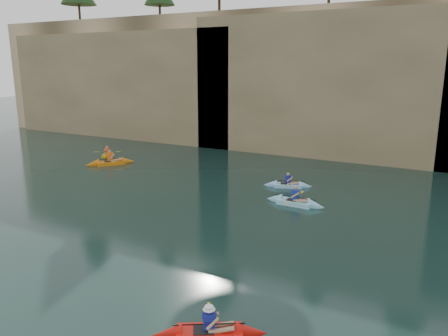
% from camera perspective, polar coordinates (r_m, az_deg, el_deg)
% --- Properties ---
extents(ground, '(160.00, 160.00, 0.00)m').
position_cam_1_polar(ground, '(16.70, -13.07, -12.53)').
color(ground, black).
rests_on(ground, ground).
extents(cliff, '(70.00, 16.00, 12.00)m').
position_cam_1_polar(cliff, '(42.35, 14.80, 11.37)').
color(cliff, tan).
rests_on(cliff, ground).
extents(cliff_slab_west, '(26.00, 2.40, 10.56)m').
position_cam_1_polar(cliff_slab_west, '(45.28, -13.65, 10.63)').
color(cliff_slab_west, '#96825B').
rests_on(cliff_slab_west, ground).
extents(cliff_slab_center, '(24.00, 2.40, 11.40)m').
position_cam_1_polar(cliff_slab_center, '(34.70, 15.01, 10.50)').
color(cliff_slab_center, '#96825B').
rests_on(cliff_slab_center, ground).
extents(sea_cave_west, '(4.50, 1.00, 4.00)m').
position_cam_1_polar(sea_cave_west, '(43.75, -12.02, 6.31)').
color(sea_cave_west, black).
rests_on(sea_cave_west, ground).
extents(sea_cave_center, '(3.50, 1.00, 3.20)m').
position_cam_1_polar(sea_cave_center, '(36.39, 5.15, 4.52)').
color(sea_cave_center, black).
rests_on(sea_cave_center, ground).
extents(main_kayaker, '(3.09, 2.26, 1.18)m').
position_cam_1_polar(main_kayaker, '(12.58, -1.95, -20.72)').
color(main_kayaker, red).
rests_on(main_kayaker, ground).
extents(kayaker_orange, '(2.84, 3.28, 1.35)m').
position_cam_1_polar(kayaker_orange, '(33.08, -14.62, 0.70)').
color(kayaker_orange, orange).
rests_on(kayaker_orange, ground).
extents(kayaker_ltblue_near, '(3.24, 2.50, 1.27)m').
position_cam_1_polar(kayaker_ltblue_near, '(23.27, 9.23, -4.40)').
color(kayaker_ltblue_near, '#96E3FC').
rests_on(kayaker_ltblue_near, ground).
extents(kayaker_yellow, '(1.91, 2.54, 1.06)m').
position_cam_1_polar(kayaker_yellow, '(36.19, -14.99, 1.70)').
color(kayaker_yellow, gold).
rests_on(kayaker_yellow, ground).
extents(kayaker_ltblue_mid, '(2.95, 2.09, 1.10)m').
position_cam_1_polar(kayaker_ltblue_mid, '(26.50, 8.32, -2.20)').
color(kayaker_ltblue_mid, '#98D2FF').
rests_on(kayaker_ltblue_mid, ground).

